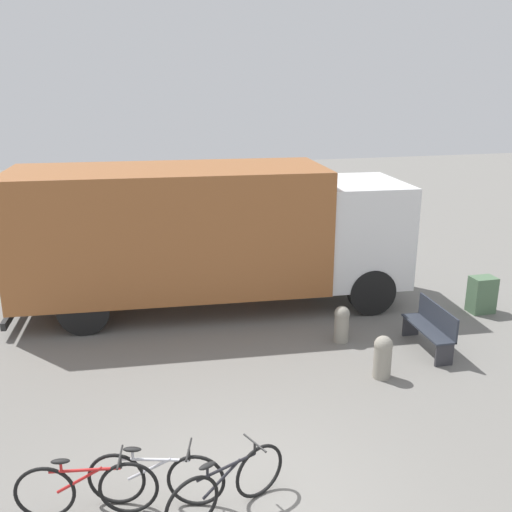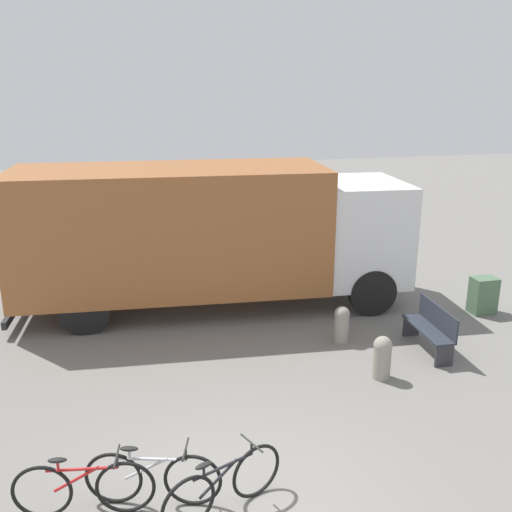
# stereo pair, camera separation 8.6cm
# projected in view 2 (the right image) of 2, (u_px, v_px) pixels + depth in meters

# --- Properties ---
(ground_plane) EXTENTS (60.00, 60.00, 0.00)m
(ground_plane) POSITION_uv_depth(u_px,v_px,m) (233.00, 510.00, 6.84)
(ground_plane) COLOR slate
(delivery_truck) EXTENTS (8.79, 3.08, 3.18)m
(delivery_truck) POSITION_uv_depth(u_px,v_px,m) (208.00, 230.00, 12.58)
(delivery_truck) COLOR #99592D
(delivery_truck) RESTS_ON ground
(park_bench) EXTENTS (0.46, 1.44, 0.89)m
(park_bench) POSITION_uv_depth(u_px,v_px,m) (432.00, 327.00, 10.79)
(park_bench) COLOR #282D38
(park_bench) RESTS_ON ground
(bicycle_near) EXTENTS (1.66, 0.44, 0.80)m
(bicycle_near) POSITION_uv_depth(u_px,v_px,m) (83.00, 488.00, 6.66)
(bicycle_near) COLOR black
(bicycle_near) RESTS_ON ground
(bicycle_middle) EXTENTS (1.62, 0.58, 0.80)m
(bicycle_middle) POSITION_uv_depth(u_px,v_px,m) (153.00, 478.00, 6.84)
(bicycle_middle) COLOR black
(bicycle_middle) RESTS_ON ground
(bicycle_far) EXTENTS (1.55, 0.71, 0.80)m
(bicycle_far) POSITION_uv_depth(u_px,v_px,m) (223.00, 486.00, 6.70)
(bicycle_far) COLOR black
(bicycle_far) RESTS_ON ground
(bollard_near_bench) EXTENTS (0.32, 0.32, 0.77)m
(bollard_near_bench) POSITION_uv_depth(u_px,v_px,m) (382.00, 356.00, 9.78)
(bollard_near_bench) COLOR gray
(bollard_near_bench) RESTS_ON ground
(bollard_far_bench) EXTENTS (0.30, 0.30, 0.75)m
(bollard_far_bench) POSITION_uv_depth(u_px,v_px,m) (342.00, 323.00, 11.15)
(bollard_far_bench) COLOR gray
(bollard_far_bench) RESTS_ON ground
(utility_box) EXTENTS (0.54, 0.39, 0.82)m
(utility_box) POSITION_uv_depth(u_px,v_px,m) (483.00, 295.00, 12.57)
(utility_box) COLOR #4C6B4C
(utility_box) RESTS_ON ground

